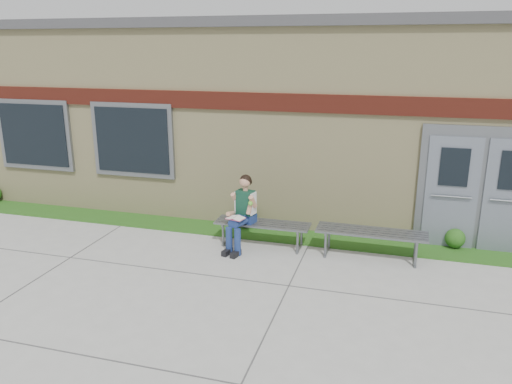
% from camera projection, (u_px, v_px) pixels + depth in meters
% --- Properties ---
extents(ground, '(80.00, 80.00, 0.00)m').
position_uv_depth(ground, '(218.00, 292.00, 7.68)').
color(ground, '#9E9E99').
rests_on(ground, ground).
extents(grass_strip, '(16.00, 0.80, 0.02)m').
position_uv_depth(grass_strip, '(263.00, 233.00, 10.07)').
color(grass_strip, '#254C14').
rests_on(grass_strip, ground).
extents(school_building, '(16.20, 6.22, 4.20)m').
position_uv_depth(school_building, '(298.00, 110.00, 12.61)').
color(school_building, beige).
rests_on(school_building, ground).
extents(bench_left, '(1.79, 0.51, 0.46)m').
position_uv_depth(bench_left, '(262.00, 228.00, 9.38)').
color(bench_left, slate).
rests_on(bench_left, ground).
extents(bench_right, '(1.94, 0.55, 0.50)m').
position_uv_depth(bench_right, '(371.00, 237.00, 8.84)').
color(bench_right, slate).
rests_on(bench_right, ground).
extents(girl, '(0.51, 0.87, 1.38)m').
position_uv_depth(girl, '(242.00, 211.00, 9.17)').
color(girl, navy).
rests_on(girl, ground).
extents(shrub_mid, '(0.47, 0.47, 0.47)m').
position_uv_depth(shrub_mid, '(246.00, 216.00, 10.35)').
color(shrub_mid, '#254C14').
rests_on(shrub_mid, grass_strip).
extents(shrub_east, '(0.37, 0.37, 0.37)m').
position_uv_depth(shrub_east, '(455.00, 238.00, 9.29)').
color(shrub_east, '#254C14').
rests_on(shrub_east, grass_strip).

